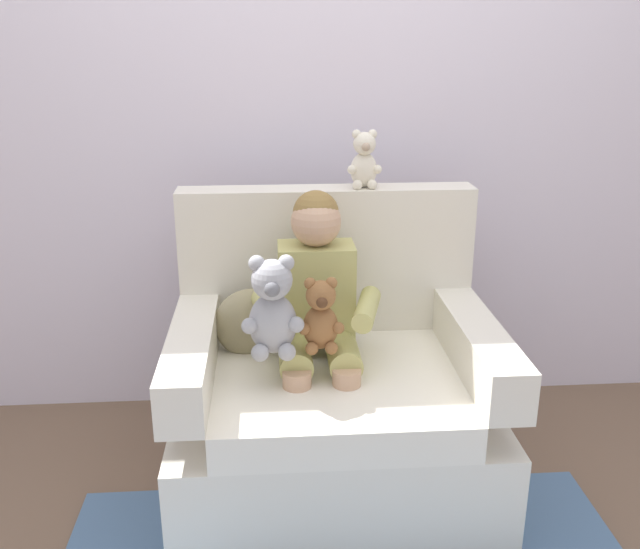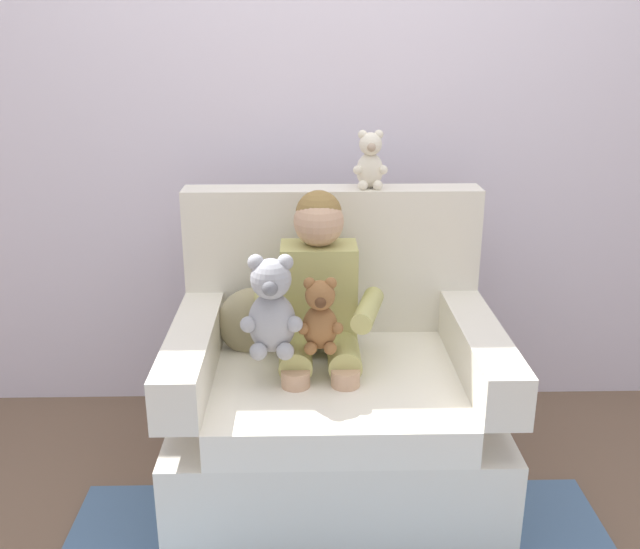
% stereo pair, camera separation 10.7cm
% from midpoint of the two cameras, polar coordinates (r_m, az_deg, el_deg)
% --- Properties ---
extents(ground_plane, '(8.00, 8.00, 0.00)m').
position_cam_midpoint_polar(ground_plane, '(2.64, -0.08, -16.70)').
color(ground_plane, brown).
extents(back_wall, '(6.00, 0.10, 2.60)m').
position_cam_midpoint_polar(back_wall, '(2.87, -1.16, 14.22)').
color(back_wall, silver).
rests_on(back_wall, ground).
extents(armchair, '(1.09, 0.85, 1.01)m').
position_cam_midpoint_polar(armchair, '(2.50, -0.16, -10.09)').
color(armchair, silver).
rests_on(armchair, ground).
extents(seated_child, '(0.45, 0.39, 0.82)m').
position_cam_midpoint_polar(seated_child, '(2.36, -1.50, -2.31)').
color(seated_child, tan).
rests_on(seated_child, armchair).
extents(plush_grey, '(0.20, 0.16, 0.33)m').
position_cam_midpoint_polar(plush_grey, '(2.18, -5.30, -2.84)').
color(plush_grey, '#9E9EA3').
rests_on(plush_grey, armchair).
extents(plush_brown, '(0.15, 0.12, 0.25)m').
position_cam_midpoint_polar(plush_brown, '(2.22, -1.32, -3.47)').
color(plush_brown, brown).
rests_on(plush_brown, armchair).
extents(plush_cream_on_backrest, '(0.12, 0.10, 0.21)m').
position_cam_midpoint_polar(plush_cream_on_backrest, '(2.54, 2.40, 9.23)').
color(plush_cream_on_backrest, silver).
rests_on(plush_cream_on_backrest, armchair).
extents(throw_pillow, '(0.27, 0.13, 0.26)m').
position_cam_midpoint_polar(throw_pillow, '(2.49, -6.86, -4.02)').
color(throw_pillow, '#998C66').
rests_on(throw_pillow, armchair).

